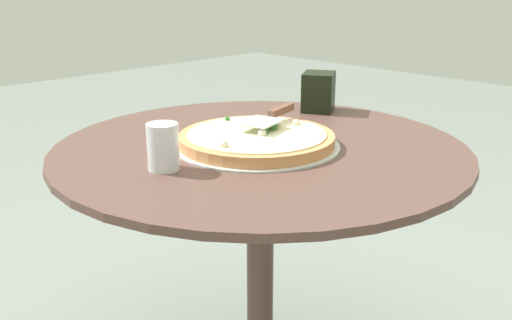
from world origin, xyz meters
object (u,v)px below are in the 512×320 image
Objects in this scene: napkin_dispenser at (318,92)px; pizza_on_tray at (256,139)px; patio_table at (260,221)px; pizza_server at (272,115)px; drinking_cup at (163,147)px.

pizza_on_tray is at bearing 167.14° from napkin_dispenser.
pizza_on_tray is (0.01, -0.00, 0.22)m from patio_table.
pizza_on_tray is at bearing -9.72° from patio_table.
pizza_server is 2.18× the size of drinking_cup.
patio_table is 0.27m from pizza_server.
pizza_on_tray is 1.84× the size of pizza_server.
napkin_dispenser is at bearing -170.04° from drinking_cup.
drinking_cup is at bearing -3.77° from patio_table.
napkin_dispenser reaches higher than drinking_cup.
drinking_cup reaches higher than pizza_on_tray.
napkin_dispenser reaches higher than pizza_on_tray.
pizza_on_tray is 3.49× the size of napkin_dispenser.
pizza_server is at bearing -162.65° from pizza_on_tray.
drinking_cup is (0.27, -0.02, 0.25)m from patio_table.
patio_table is 0.37m from drinking_cup.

